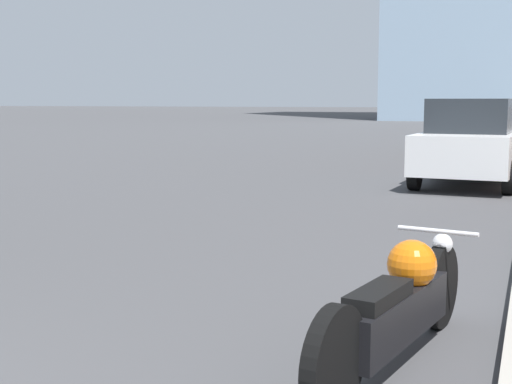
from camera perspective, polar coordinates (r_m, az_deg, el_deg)
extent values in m
cylinder|color=black|center=(5.79, 14.48, -7.33)|extent=(0.21, 0.66, 0.65)
cylinder|color=black|center=(4.08, 6.26, -13.41)|extent=(0.21, 0.66, 0.65)
cube|color=black|center=(4.91, 11.13, -9.69)|extent=(0.49, 1.47, 0.33)
sphere|color=orange|center=(5.10, 12.37, -5.67)|extent=(0.35, 0.35, 0.35)
cube|color=black|center=(4.57, 9.81, -8.15)|extent=(0.33, 0.69, 0.10)
sphere|color=silver|center=(5.74, 14.68, -4.02)|extent=(0.16, 0.16, 0.16)
cylinder|color=silver|center=(5.59, 14.32, -3.05)|extent=(0.62, 0.15, 0.04)
cube|color=silver|center=(15.51, 16.74, 3.13)|extent=(2.05, 3.97, 0.79)
cube|color=#23282D|center=(15.48, 16.84, 5.87)|extent=(1.67, 1.94, 0.69)
cylinder|color=black|center=(16.86, 14.26, 2.19)|extent=(0.23, 0.67, 0.66)
cylinder|color=black|center=(14.51, 12.58, 1.44)|extent=(0.23, 0.67, 0.66)
cylinder|color=black|center=(14.26, 19.56, 1.09)|extent=(0.23, 0.67, 0.66)
cube|color=gold|center=(25.85, 18.77, 4.41)|extent=(2.00, 4.00, 0.62)
cube|color=#23282D|center=(25.83, 18.83, 5.86)|extent=(1.64, 1.95, 0.69)
cylinder|color=black|center=(27.11, 16.91, 3.94)|extent=(0.23, 0.66, 0.65)
cylinder|color=black|center=(24.68, 16.68, 3.64)|extent=(0.23, 0.66, 0.65)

